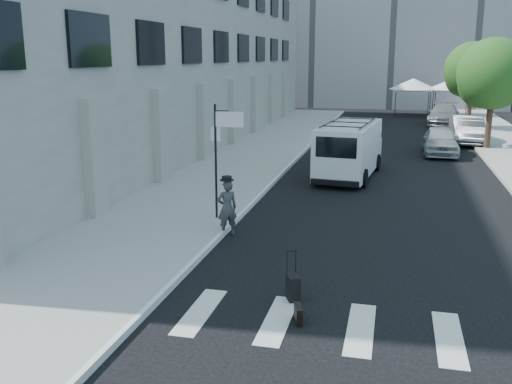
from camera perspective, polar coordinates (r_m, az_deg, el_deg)
The scene contains 15 objects.
ground at distance 14.24m, azimuth 2.23°, elevation -7.25°, with size 120.00×120.00×0.00m, color black.
sidewalk_left at distance 30.27m, azimuth 0.38°, elevation 4.01°, with size 4.50×48.00×0.15m, color gray.
building_left at distance 34.14m, azimuth -11.14°, elevation 14.81°, with size 10.00×44.00×12.00m, color gray.
sign_pole at distance 17.18m, azimuth -3.33°, elevation 5.46°, with size 1.03×0.07×3.50m.
tree_near at distance 33.59m, azimuth 22.42°, elevation 10.64°, with size 3.80×3.83×6.03m.
tree_far at distance 42.52m, azimuth 20.67°, elevation 11.16°, with size 3.80×3.83×6.03m.
tent_left at distance 51.14m, azimuth 15.46°, elevation 10.35°, with size 4.00×4.00×3.20m.
tent_right at distance 51.82m, azimuth 19.03°, elevation 10.14°, with size 4.00×4.00×3.20m.
businessman at distance 16.28m, azimuth -2.90°, elevation -1.61°, with size 0.59×0.39×1.62m, color #39393B.
briefcase at distance 11.29m, azimuth 4.24°, elevation -12.08°, with size 0.12×0.44×0.34m, color black.
suitcase at distance 12.19m, azimuth 3.72°, elevation -9.51°, with size 0.37×0.44×1.06m.
cargo_van at distance 24.64m, azimuth 9.35°, elevation 4.25°, with size 2.59×6.16×2.26m.
parked_car_a at distance 31.35m, azimuth 17.97°, elevation 4.90°, with size 1.74×4.33×1.47m, color #AAADB2.
parked_car_b at distance 35.97m, azimuth 20.36°, elevation 5.85°, with size 1.70×4.88×1.61m, color slate.
parked_car_c at distance 45.30m, azimuth 18.27°, elevation 7.36°, with size 2.17×5.33×1.55m, color gray.
Camera 1 is at (2.61, -13.07, 5.02)m, focal length 40.00 mm.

